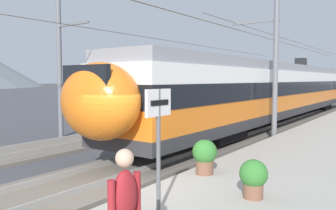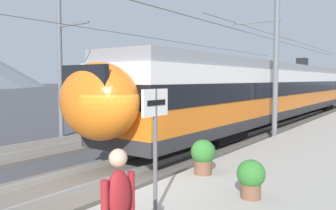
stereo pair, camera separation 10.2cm
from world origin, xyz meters
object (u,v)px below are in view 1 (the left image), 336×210
(catenary_mast_mid, at_px, (272,56))
(platform_sign, at_px, (158,123))
(potted_plant_platform_edge, at_px, (205,154))
(train_far_track, at_px, (268,86))
(potted_plant_by_shelter, at_px, (253,176))
(catenary_mast_far_side, at_px, (61,58))
(train_near_platform, at_px, (278,90))

(catenary_mast_mid, bearing_deg, platform_sign, -171.57)
(catenary_mast_mid, xyz_separation_m, potted_plant_platform_edge, (-7.98, -0.99, -3.07))
(train_far_track, distance_m, platform_sign, 30.66)
(train_far_track, height_order, potted_plant_platform_edge, train_far_track)
(train_far_track, bearing_deg, catenary_mast_mid, -159.94)
(train_far_track, bearing_deg, potted_plant_by_shelter, -160.94)
(catenary_mast_mid, relative_size, platform_sign, 20.02)
(catenary_mast_far_side, distance_m, potted_plant_by_shelter, 12.44)
(train_near_platform, bearing_deg, catenary_mast_mid, -164.45)
(potted_plant_by_shelter, bearing_deg, platform_sign, 147.59)
(train_far_track, relative_size, potted_plant_platform_edge, 30.28)
(train_far_track, distance_m, potted_plant_platform_edge, 27.84)
(catenary_mast_mid, distance_m, catenary_mast_far_side, 10.13)
(train_far_track, xyz_separation_m, platform_sign, (-29.48, -8.43, -0.13))
(potted_plant_platform_edge, relative_size, potted_plant_by_shelter, 1.12)
(train_near_platform, bearing_deg, potted_plant_by_shelter, -163.65)
(potted_plant_platform_edge, xyz_separation_m, potted_plant_by_shelter, (-0.99, -1.75, -0.06))
(catenary_mast_far_side, xyz_separation_m, potted_plant_platform_edge, (-2.80, -9.69, -3.04))
(platform_sign, relative_size, potted_plant_platform_edge, 2.53)
(potted_plant_platform_edge, bearing_deg, platform_sign, -167.73)
(train_far_track, height_order, potted_plant_by_shelter, train_far_track)
(train_far_track, xyz_separation_m, potted_plant_platform_edge, (-26.69, -7.82, -1.30))
(train_near_platform, relative_size, catenary_mast_mid, 0.71)
(catenary_mast_mid, relative_size, catenary_mast_far_side, 1.00)
(catenary_mast_mid, height_order, potted_plant_by_shelter, catenary_mast_mid)
(train_near_platform, height_order, catenary_mast_mid, catenary_mast_mid)
(catenary_mast_far_side, height_order, potted_plant_by_shelter, catenary_mast_far_side)
(platform_sign, bearing_deg, potted_plant_platform_edge, 12.27)
(catenary_mast_mid, distance_m, potted_plant_platform_edge, 8.61)
(train_near_platform, height_order, platform_sign, train_near_platform)
(catenary_mast_far_side, bearing_deg, catenary_mast_mid, -59.23)
(platform_sign, bearing_deg, catenary_mast_far_side, 61.50)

